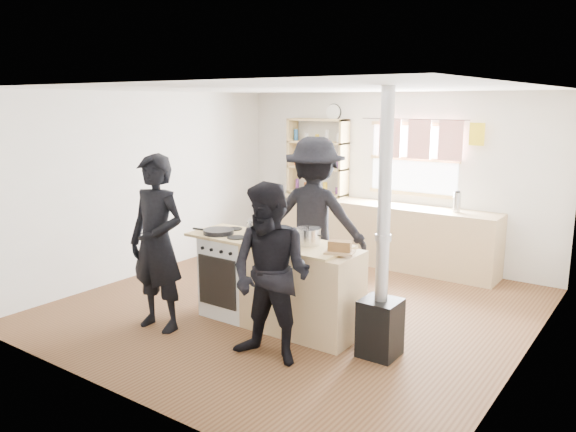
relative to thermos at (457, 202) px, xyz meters
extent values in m
cube|color=brown|center=(-1.10, -2.22, -1.04)|extent=(5.00, 5.00, 0.01)
cube|color=tan|center=(-1.10, 0.00, -0.58)|extent=(3.40, 0.55, 0.90)
cube|color=tan|center=(-2.30, 0.12, -0.10)|extent=(1.00, 0.28, 0.03)
cube|color=tan|center=(-2.30, 0.12, 0.30)|extent=(1.00, 0.28, 0.03)
cube|color=tan|center=(-2.30, 0.12, 0.70)|extent=(1.00, 0.28, 0.03)
cube|color=tan|center=(-2.30, 0.12, 1.05)|extent=(1.00, 0.28, 0.03)
cube|color=tan|center=(-2.78, 0.12, 0.47)|extent=(0.04, 0.28, 1.20)
cube|color=tan|center=(-1.82, 0.12, 0.47)|extent=(0.04, 0.28, 1.20)
cylinder|color=silver|center=(0.00, 0.00, 0.00)|extent=(0.10, 0.10, 0.27)
cube|color=white|center=(-1.55, -2.77, -0.58)|extent=(0.60, 0.60, 0.90)
cube|color=#D5B480|center=(-0.65, -2.77, -0.58)|extent=(1.20, 0.60, 0.90)
cube|color=tan|center=(-1.10, -2.77, -0.12)|extent=(1.84, 0.64, 0.03)
cylinder|color=black|center=(-1.68, -2.89, -0.08)|extent=(0.38, 0.38, 0.05)
cylinder|color=#286221|center=(-1.68, -2.89, -0.06)|extent=(0.30, 0.30, 0.02)
cube|color=silver|center=(-0.96, -2.76, -0.07)|extent=(0.35, 0.31, 0.07)
cube|color=brown|center=(-0.96, -2.76, -0.05)|extent=(0.30, 0.26, 0.02)
cylinder|color=silver|center=(-1.33, -2.64, -0.03)|extent=(0.23, 0.23, 0.15)
cylinder|color=silver|center=(-1.33, -2.64, 0.05)|extent=(0.23, 0.23, 0.01)
sphere|color=black|center=(-1.33, -2.64, 0.07)|extent=(0.03, 0.03, 0.03)
cylinder|color=silver|center=(-0.62, -2.71, -0.03)|extent=(0.25, 0.25, 0.16)
cylinder|color=silver|center=(-0.62, -2.71, 0.06)|extent=(0.26, 0.26, 0.01)
sphere|color=black|center=(-0.62, -2.71, 0.07)|extent=(0.03, 0.03, 0.03)
cube|color=tan|center=(-0.19, -2.81, -0.09)|extent=(0.33, 0.28, 0.02)
cube|color=olive|center=(-0.19, -2.81, -0.03)|extent=(0.24, 0.18, 0.10)
cube|color=black|center=(0.27, -2.82, -0.76)|extent=(0.35, 0.35, 0.55)
cylinder|color=#ADADB2|center=(0.27, -2.82, 0.49)|extent=(0.12, 0.12, 1.95)
imported|color=black|center=(-1.94, -3.55, -0.11)|extent=(0.71, 0.50, 1.85)
imported|color=black|center=(-0.50, -3.50, -0.20)|extent=(0.87, 0.70, 1.67)
imported|color=black|center=(-1.11, -1.82, -0.05)|extent=(1.41, 1.03, 1.96)
camera|label=1|loc=(2.42, -7.37, 1.33)|focal=35.00mm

